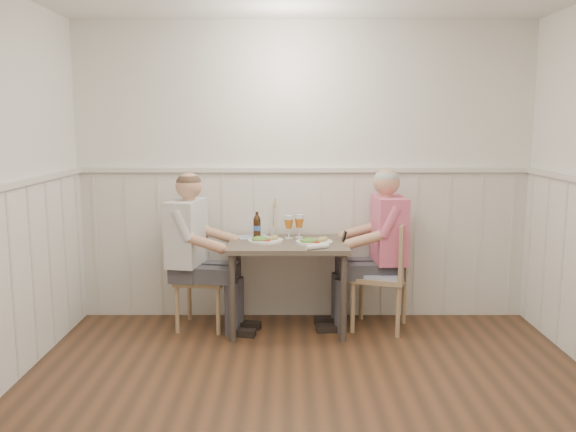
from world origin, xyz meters
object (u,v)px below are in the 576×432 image
object	(u,v)px
chair_right	(386,271)
diner_cream	(192,264)
man_in_pink	(383,261)
grass_vase	(272,218)
dining_table	(288,254)
chair_left	(196,274)
beer_bottle	(257,226)

from	to	relation	value
chair_right	diner_cream	bearing A→B (deg)	-179.56
man_in_pink	grass_vase	world-z (taller)	man_in_pink
man_in_pink	diner_cream	size ratio (longest dim) A/B	1.02
chair_right	dining_table	bearing A→B (deg)	-178.94
chair_left	diner_cream	xyz separation A→B (m)	(-0.03, -0.06, 0.10)
diner_cream	grass_vase	xyz separation A→B (m)	(0.67, 0.29, 0.34)
chair_left	man_in_pink	distance (m)	1.58
diner_cream	grass_vase	world-z (taller)	diner_cream
chair_right	chair_left	size ratio (longest dim) A/B	1.07
beer_bottle	diner_cream	bearing A→B (deg)	-161.38
dining_table	man_in_pink	world-z (taller)	man_in_pink
chair_right	diner_cream	distance (m)	1.63
dining_table	diner_cream	bearing A→B (deg)	179.81
dining_table	man_in_pink	size ratio (longest dim) A/B	0.71
dining_table	chair_left	size ratio (longest dim) A/B	1.14
chair_right	beer_bottle	size ratio (longest dim) A/B	4.03
grass_vase	chair_left	bearing A→B (deg)	-159.99
dining_table	chair_right	world-z (taller)	chair_right
chair_right	beer_bottle	distance (m)	1.16
dining_table	grass_vase	size ratio (longest dim) A/B	2.77
diner_cream	man_in_pink	bearing A→B (deg)	1.96
chair_left	beer_bottle	size ratio (longest dim) A/B	3.76
chair_left	dining_table	bearing A→B (deg)	-4.66
chair_right	grass_vase	size ratio (longest dim) A/B	2.61
man_in_pink	chair_left	bearing A→B (deg)	179.79
chair_right	man_in_pink	xyz separation A→B (m)	(-0.02, 0.04, 0.08)
chair_right	beer_bottle	world-z (taller)	beer_bottle
diner_cream	beer_bottle	distance (m)	0.63
man_in_pink	chair_right	bearing A→B (deg)	-61.68
man_in_pink	grass_vase	size ratio (longest dim) A/B	3.90
chair_right	beer_bottle	bearing A→B (deg)	171.25
chair_left	grass_vase	size ratio (longest dim) A/B	2.43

